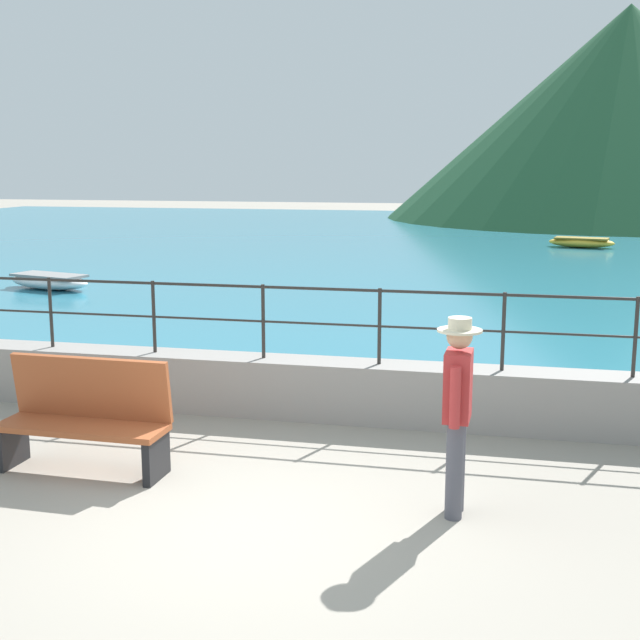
{
  "coord_description": "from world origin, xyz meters",
  "views": [
    {
      "loc": [
        2.14,
        -6.28,
        3.01
      ],
      "look_at": [
        -0.12,
        3.7,
        1.1
      ],
      "focal_mm": 46.87,
      "sensor_mm": 36.0,
      "label": 1
    }
  ],
  "objects_px": {
    "bench_main": "(86,415)",
    "person_walking": "(457,406)",
    "boat_2": "(49,281)",
    "boat_3": "(581,242)"
  },
  "relations": [
    {
      "from": "person_walking",
      "to": "bench_main",
      "type": "bearing_deg",
      "value": 175.24
    },
    {
      "from": "bench_main",
      "to": "boat_3",
      "type": "bearing_deg",
      "value": 74.75
    },
    {
      "from": "person_walking",
      "to": "boat_3",
      "type": "relative_size",
      "value": 0.72
    },
    {
      "from": "bench_main",
      "to": "boat_2",
      "type": "height_order",
      "value": "bench_main"
    },
    {
      "from": "boat_2",
      "to": "boat_3",
      "type": "bearing_deg",
      "value": 45.36
    },
    {
      "from": "bench_main",
      "to": "person_walking",
      "type": "xyz_separation_m",
      "value": [
        3.66,
        -0.3,
        0.42
      ]
    },
    {
      "from": "bench_main",
      "to": "person_walking",
      "type": "bearing_deg",
      "value": -4.76
    },
    {
      "from": "boat_2",
      "to": "boat_3",
      "type": "relative_size",
      "value": 1.01
    },
    {
      "from": "boat_2",
      "to": "boat_3",
      "type": "distance_m",
      "value": 18.95
    },
    {
      "from": "person_walking",
      "to": "boat_2",
      "type": "distance_m",
      "value": 15.15
    }
  ]
}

